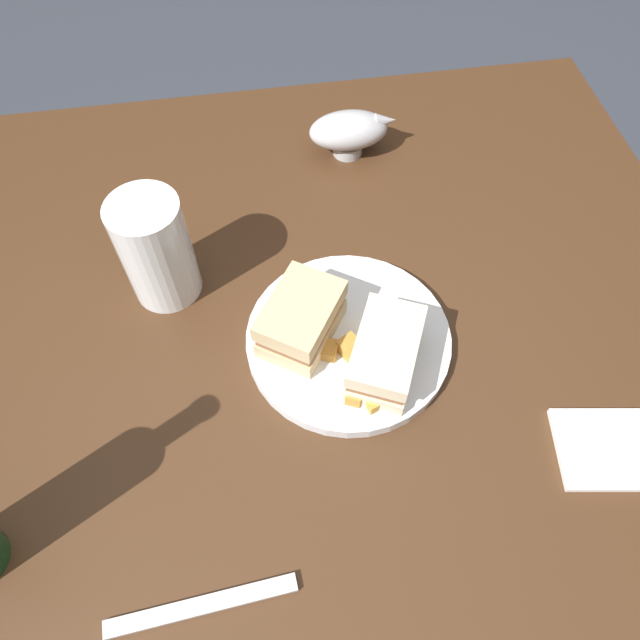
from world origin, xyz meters
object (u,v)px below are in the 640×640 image
object	(u,v)px
pint_glass	(158,256)
gravy_boat	(350,130)
sandwich_half_left	(301,319)
sandwich_half_right	(385,354)
plate	(348,339)
napkin	(608,449)
fork	(202,606)

from	to	relation	value
pint_glass	gravy_boat	distance (m)	0.34
sandwich_half_left	sandwich_half_right	bearing A→B (deg)	146.04
plate	sandwich_half_right	distance (m)	0.07
sandwich_half_left	gravy_boat	xyz separation A→B (m)	(-0.12, -0.31, -0.01)
plate	pint_glass	distance (m)	0.25
napkin	fork	size ratio (longest dim) A/B	0.61
pint_glass	fork	distance (m)	0.38
pint_glass	sandwich_half_right	bearing A→B (deg)	145.80
sandwich_half_left	gravy_boat	size ratio (longest dim) A/B	0.98
plate	napkin	world-z (taller)	plate
sandwich_half_left	pint_glass	world-z (taller)	pint_glass
sandwich_half_left	fork	xyz separation A→B (m)	(0.13, 0.27, -0.04)
sandwich_half_left	gravy_boat	distance (m)	0.34
fork	gravy_boat	bearing A→B (deg)	62.90
sandwich_half_left	sandwich_half_right	distance (m)	0.10
plate	pint_glass	bearing A→B (deg)	-29.49
sandwich_half_right	gravy_boat	world-z (taller)	sandwich_half_right
plate	sandwich_half_left	size ratio (longest dim) A/B	1.94
sandwich_half_right	fork	world-z (taller)	sandwich_half_right
pint_glass	gravy_boat	xyz separation A→B (m)	(-0.27, -0.21, -0.02)
pint_glass	fork	world-z (taller)	pint_glass
plate	napkin	bearing A→B (deg)	144.77
gravy_boat	napkin	world-z (taller)	gravy_boat
sandwich_half_right	gravy_boat	bearing A→B (deg)	-94.80
sandwich_half_right	pint_glass	xyz separation A→B (m)	(0.24, -0.16, 0.02)
fork	sandwich_half_left	bearing A→B (deg)	59.78
pint_glass	plate	bearing A→B (deg)	150.51
gravy_boat	napkin	size ratio (longest dim) A/B	1.16
sandwich_half_left	napkin	size ratio (longest dim) A/B	1.13
sandwich_half_right	gravy_boat	xyz separation A→B (m)	(-0.03, -0.37, -0.00)
plate	gravy_boat	bearing A→B (deg)	-100.86
sandwich_half_left	napkin	distance (m)	0.36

